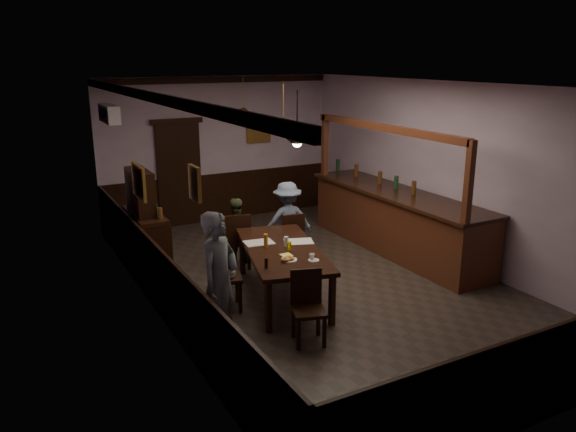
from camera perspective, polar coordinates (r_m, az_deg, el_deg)
room at (r=8.35m, az=3.17°, el=2.85°), size 5.01×8.01×3.01m
dining_table at (r=8.03m, az=-0.58°, el=-3.73°), size 1.52×2.38×0.75m
chair_far_left at (r=9.18m, az=-5.13°, el=-2.31°), size 0.50×0.50×0.95m
chair_far_right at (r=9.37m, az=0.36°, el=-2.07°), size 0.44×0.44×0.89m
chair_near at (r=6.91m, az=2.00°, el=-8.83°), size 0.49×0.49×0.90m
chair_side at (r=7.74m, az=-7.00°, el=-5.69°), size 0.54×0.54×1.00m
person_standing at (r=6.65m, az=-6.98°, el=-6.64°), size 0.74×0.69×1.70m
person_seated_left at (r=9.43m, az=-5.40°, el=-1.53°), size 0.60×0.49×1.13m
person_seated_right at (r=9.56m, az=-0.08°, el=-0.51°), size 0.94×0.64×1.35m
newspaper_left at (r=8.24m, az=-2.97°, el=-2.71°), size 0.45×0.35×0.01m
newspaper_right at (r=8.28m, az=1.08°, el=-2.60°), size 0.50×0.43×0.01m
napkin at (r=7.73m, az=-0.18°, el=-3.97°), size 0.18×0.18×0.00m
saucer at (r=7.54m, az=2.61°, el=-4.51°), size 0.15×0.15×0.01m
coffee_cup at (r=7.55m, az=2.45°, el=-4.12°), size 0.10×0.10×0.07m
pastry_plate at (r=7.53m, az=0.12°, el=-4.48°), size 0.22×0.22×0.01m
pastry_ring_a at (r=7.48m, az=-0.26°, el=-4.42°), size 0.13×0.13×0.04m
pastry_ring_b at (r=7.52m, az=0.13°, el=-4.31°), size 0.13×0.13×0.04m
soda_can at (r=7.91m, az=0.12°, el=-3.06°), size 0.07×0.07×0.12m
beer_glass at (r=8.01m, az=-2.27°, el=-2.53°), size 0.06×0.06×0.20m
water_glass at (r=8.04m, az=-0.19°, el=-2.62°), size 0.06×0.06×0.15m
pepper_mill at (r=7.26m, az=-2.22°, el=-4.79°), size 0.04×0.04×0.14m
sideboard at (r=9.23m, az=-14.26°, el=-1.61°), size 0.46×1.28×1.69m
bar_counter at (r=10.17m, az=10.95°, el=-0.35°), size 0.95×4.09×2.29m
door_back at (r=11.62m, az=-10.98°, el=4.07°), size 0.90×0.06×2.10m
ac_unit at (r=10.04m, az=-17.71°, el=9.87°), size 0.20×0.85×0.30m
picture_left_small at (r=5.75m, az=-9.45°, el=3.29°), size 0.04×0.28×0.36m
picture_left_large at (r=8.11m, az=-14.92°, el=3.40°), size 0.04×0.62×0.48m
picture_back at (r=12.15m, az=-3.00°, el=8.44°), size 0.55×0.04×0.42m
pendant_iron at (r=6.85m, az=0.93°, el=7.90°), size 0.56×0.56×0.68m
pendant_brass_mid at (r=9.38m, az=-0.46°, el=9.29°), size 0.20×0.20×0.81m
pendant_brass_far at (r=11.31m, az=-4.53°, el=10.39°), size 0.20×0.20×0.81m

